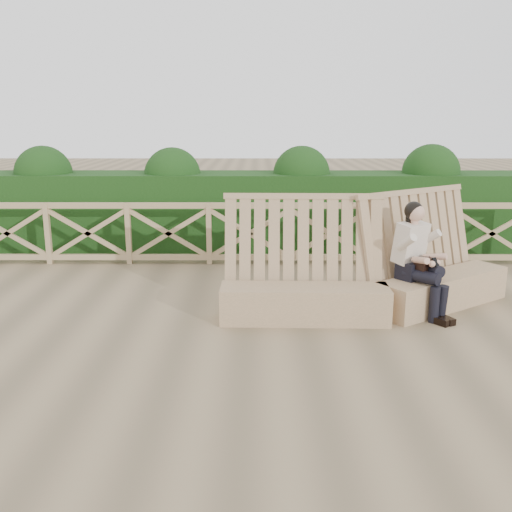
{
  "coord_description": "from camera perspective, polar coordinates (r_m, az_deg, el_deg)",
  "views": [
    {
      "loc": [
        0.15,
        -6.39,
        2.56
      ],
      "look_at": [
        0.13,
        0.4,
        0.9
      ],
      "focal_mm": 40.0,
      "sensor_mm": 36.0,
      "label": 1
    }
  ],
  "objects": [
    {
      "name": "woman",
      "position": [
        7.76,
        15.9,
        0.04
      ],
      "size": [
        0.76,
        0.93,
        1.49
      ],
      "rotation": [
        0.0,
        0.0,
        0.64
      ],
      "color": "black",
      "rests_on": "ground"
    },
    {
      "name": "bench",
      "position": [
        7.79,
        11.71,
        -2.64
      ],
      "size": [
        4.06,
        1.87,
        1.59
      ],
      "rotation": [
        0.0,
        0.0,
        0.34
      ],
      "color": "#8B724F",
      "rests_on": "ground"
    },
    {
      "name": "ground",
      "position": [
        6.88,
        -1.12,
        -8.09
      ],
      "size": [
        60.0,
        60.0,
        0.0
      ],
      "primitive_type": "plane",
      "color": "brown",
      "rests_on": "ground"
    },
    {
      "name": "hedge",
      "position": [
        11.23,
        -0.61,
        4.48
      ],
      "size": [
        12.0,
        1.2,
        1.5
      ],
      "primitive_type": "cube",
      "color": "black",
      "rests_on": "ground"
    },
    {
      "name": "guardrail",
      "position": [
        10.09,
        -0.7,
        2.28
      ],
      "size": [
        10.1,
        0.09,
        1.1
      ],
      "color": "#947E56",
      "rests_on": "ground"
    }
  ]
}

